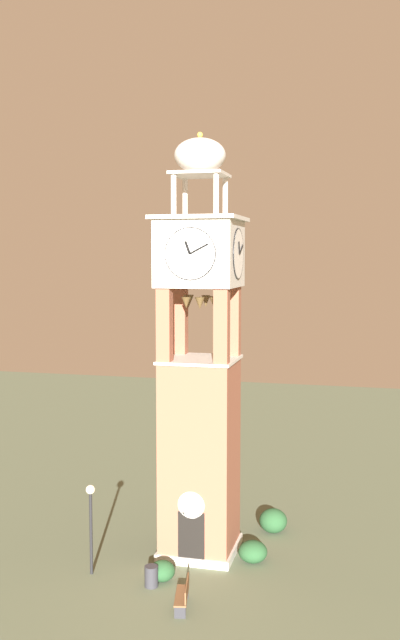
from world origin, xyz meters
The scene contains 8 objects.
ground centered at (0.00, 0.00, 0.00)m, with size 80.00×80.00×0.00m, color #5B664C.
clock_tower centered at (0.00, 0.00, 7.25)m, with size 3.50×3.50×17.49m.
park_bench centered at (0.58, -4.77, 0.48)m, with size 0.74×1.65×0.95m.
lamp_post centered at (-3.66, -3.06, 2.52)m, with size 0.36×0.36×3.60m.
trash_bin centered at (-1.03, -3.50, 0.40)m, with size 0.52×0.52×0.80m, color #2D2D33.
shrub_near_entry centered at (-0.77, -2.95, 0.39)m, with size 1.00×1.00×0.79m, color #234C28.
shrub_left_of_tower centered at (2.35, -0.46, 0.44)m, with size 1.19×1.19×0.88m, color #234C28.
shrub_behind_bench centered at (2.72, 2.83, 0.54)m, with size 1.26×1.26×1.08m, color #234C28.
Camera 1 is at (6.94, -27.82, 12.52)m, focal length 39.29 mm.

